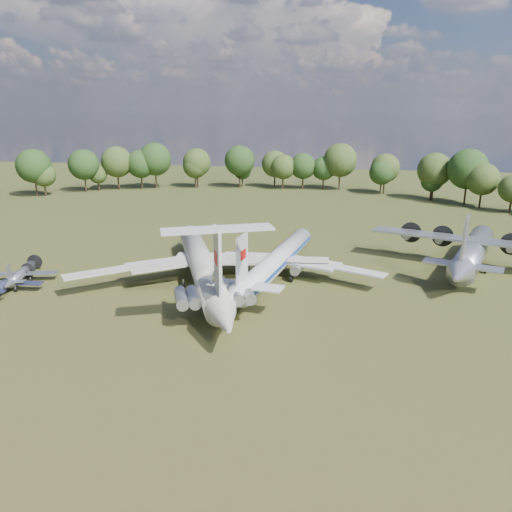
% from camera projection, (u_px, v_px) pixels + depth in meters
% --- Properties ---
extents(ground, '(300.00, 300.00, 0.00)m').
position_uv_depth(ground, '(189.00, 277.00, 75.89)').
color(ground, '#1D3A13').
rests_on(ground, ground).
extents(il62_airliner, '(54.95, 60.78, 4.86)m').
position_uv_depth(il62_airliner, '(202.00, 269.00, 71.64)').
color(il62_airliner, '#BBBBB6').
rests_on(il62_airliner, ground).
extents(tu104_jet, '(37.63, 46.81, 4.29)m').
position_uv_depth(tu104_jet, '(277.00, 265.00, 74.69)').
color(tu104_jet, silver).
rests_on(tu104_jet, ground).
extents(an12_transport, '(42.00, 44.40, 4.74)m').
position_uv_depth(an12_transport, '(472.00, 255.00, 78.75)').
color(an12_transport, '#AAACB2').
rests_on(an12_transport, ground).
extents(small_prop_west, '(11.07, 14.02, 1.89)m').
position_uv_depth(small_prop_west, '(8.00, 285.00, 69.61)').
color(small_prop_west, black).
rests_on(small_prop_west, ground).
extents(small_prop_northwest, '(13.42, 15.81, 1.98)m').
position_uv_depth(small_prop_northwest, '(22.00, 276.00, 73.36)').
color(small_prop_northwest, '#A2A4AA').
rests_on(small_prop_northwest, ground).
extents(person_on_il62, '(0.66, 0.51, 1.63)m').
position_uv_depth(person_on_il62, '(214.00, 278.00, 57.97)').
color(person_on_il62, olive).
rests_on(person_on_il62, il62_airliner).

